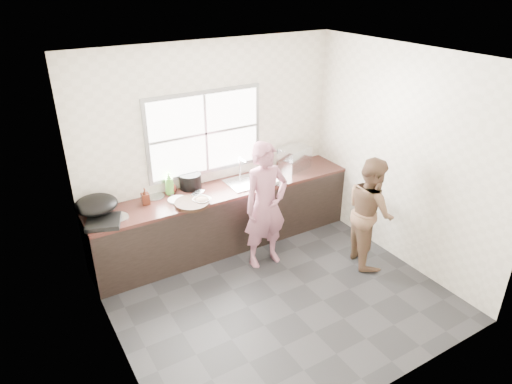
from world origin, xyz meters
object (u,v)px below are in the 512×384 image
person_side (370,212)px  bottle_brown_tall (145,197)px  cutting_board (192,203)px  dish_rack (294,158)px  woman (266,209)px  wok (96,205)px  burner (104,222)px  pot_lid_right (155,197)px  pot_lid_left (117,218)px  bowl_mince (202,200)px  black_pot (190,181)px  bowl_crabs (270,182)px  plate_food (177,200)px  bottle_green (169,183)px  bowl_held (271,182)px  glass_jar (171,192)px

person_side → bottle_brown_tall: (-2.41, 1.38, 0.24)m
cutting_board → dish_rack: dish_rack is taller
woman → wok: (-1.85, 0.72, 0.25)m
burner → pot_lid_right: 0.81m
bottle_brown_tall → pot_lid_left: bottle_brown_tall is taller
burner → pot_lid_right: bearing=26.1°
person_side → wok: size_ratio=2.93×
bottle_brown_tall → wok: (-0.58, -0.01, 0.06)m
bowl_mince → black_pot: 0.45m
bowl_crabs → dish_rack: (0.59, 0.29, 0.12)m
burner → pot_lid_right: (0.73, 0.36, -0.02)m
woman → bottle_brown_tall: woman is taller
plate_food → pot_lid_left: plate_food is taller
bottle_green → bottle_brown_tall: bearing=-164.7°
bowl_crabs → bowl_held: bearing=0.0°
bowl_crabs → cutting_board: bearing=180.0°
woman → cutting_board: size_ratio=3.61×
plate_food → bowl_crabs: bearing=-9.3°
wok → bowl_held: bearing=-7.9°
woman → bowl_mince: (-0.67, 0.42, 0.12)m
bowl_mince → wok: wok is taller
plate_food → dish_rack: bearing=2.7°
cutting_board → plate_food: 0.23m
bowl_held → wok: bearing=172.1°
bowl_held → black_pot: 1.06m
person_side → burner: bearing=88.8°
glass_jar → burner: 0.98m
plate_food → wok: (-0.95, 0.10, 0.14)m
woman → bowl_held: woman is taller
person_side → bottle_green: size_ratio=4.72×
glass_jar → bowl_mince: bearing=-57.9°
woman → burner: bearing=165.9°
woman → plate_food: (-0.91, 0.62, 0.10)m
bowl_held → plate_food: 1.27m
bottle_green → person_side: bearing=-35.6°
person_side → bottle_green: person_side is taller
person_side → bottle_green: (-2.06, 1.47, 0.29)m
plate_food → dish_rack: (1.83, 0.09, 0.15)m
bowl_crabs → bottle_green: size_ratio=0.71×
plate_food → burner: (-0.94, -0.12, 0.02)m
glass_jar → black_pot: bearing=9.0°
bottle_green → wok: 0.94m
bottle_brown_tall → person_side: bearing=-29.8°
plate_food → bottle_brown_tall: bottle_brown_tall is taller
woman → pot_lid_right: size_ratio=6.19×
dish_rack → woman: bearing=-156.4°
cutting_board → bowl_held: bearing=0.0°
cutting_board → glass_jar: glass_jar is taller
bowl_held → burner: (-2.19, 0.08, -0.00)m
bowl_mince → wok: size_ratio=0.44×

